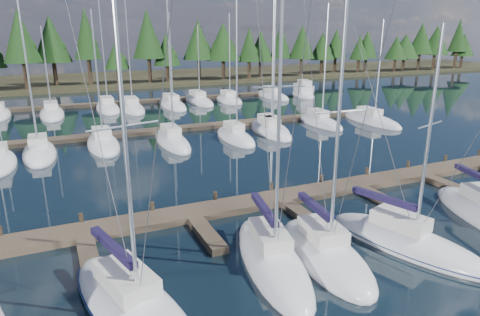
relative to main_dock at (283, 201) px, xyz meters
name	(u,v)px	position (x,y,z in m)	size (l,w,h in m)	color
ground	(214,153)	(0.00, 12.64, -0.20)	(260.00, 260.00, 0.00)	black
far_shore	(114,80)	(0.00, 72.64, 0.10)	(220.00, 30.00, 0.60)	#322F1C
main_dock	(283,201)	(0.00, 0.00, 0.00)	(44.00, 6.13, 0.90)	brown
back_docks	(160,113)	(0.00, 32.23, 0.00)	(50.00, 21.80, 0.40)	brown
front_sailboat_1	(133,307)	(-10.77, -7.06, 0.07)	(5.42, 10.16, 13.85)	silver
front_sailboat_2	(272,259)	(-4.09, -6.12, 0.10)	(4.22, 9.20, 15.41)	silver
front_sailboat_3	(325,254)	(-1.49, -6.70, 0.08)	(3.80, 8.08, 13.31)	silver
front_sailboat_4	(406,242)	(2.96, -7.39, 0.07)	(5.27, 9.37, 11.79)	silver
back_sailboat_rows	(168,119)	(-0.14, 27.94, 0.06)	(44.57, 31.93, 16.01)	silver
motor_yacht_right	(303,93)	(25.78, 38.83, 0.27)	(4.93, 8.99, 4.27)	silver
tree_line	(108,46)	(-1.86, 62.89, 7.43)	(184.24, 12.16, 13.75)	black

